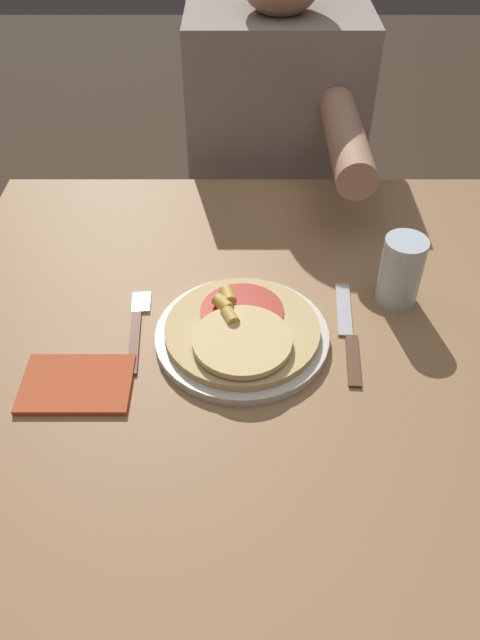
{
  "coord_description": "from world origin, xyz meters",
  "views": [
    {
      "loc": [
        -0.04,
        -0.64,
        1.4
      ],
      "look_at": [
        -0.04,
        0.02,
        0.79
      ],
      "focal_mm": 35.0,
      "sensor_mm": 36.0,
      "label": 1
    }
  ],
  "objects_px": {
    "plate": "(240,336)",
    "fork": "(135,325)",
    "dining_table": "(264,399)",
    "knife": "(346,333)",
    "drinking_glass": "(398,270)",
    "pizza": "(239,330)",
    "person_diner": "(272,164)"
  },
  "relations": [
    {
      "from": "dining_table",
      "to": "plate",
      "type": "xyz_separation_m",
      "value": [
        -0.04,
        0.02,
        0.12
      ]
    },
    {
      "from": "dining_table",
      "to": "pizza",
      "type": "relative_size",
      "value": 4.47
    },
    {
      "from": "dining_table",
      "to": "person_diner",
      "type": "distance_m",
      "value": 0.67
    },
    {
      "from": "pizza",
      "to": "fork",
      "type": "distance_m",
      "value": 0.16
    },
    {
      "from": "dining_table",
      "to": "drinking_glass",
      "type": "height_order",
      "value": "drinking_glass"
    },
    {
      "from": "plate",
      "to": "fork",
      "type": "relative_size",
      "value": 1.45
    },
    {
      "from": "fork",
      "to": "knife",
      "type": "bearing_deg",
      "value": -3.17
    },
    {
      "from": "plate",
      "to": "drinking_glass",
      "type": "bearing_deg",
      "value": 20.78
    },
    {
      "from": "dining_table",
      "to": "person_diner",
      "type": "bearing_deg",
      "value": 86.57
    },
    {
      "from": "dining_table",
      "to": "fork",
      "type": "relative_size",
      "value": 5.76
    },
    {
      "from": "plate",
      "to": "fork",
      "type": "bearing_deg",
      "value": 169.66
    },
    {
      "from": "fork",
      "to": "person_diner",
      "type": "distance_m",
      "value": 0.66
    },
    {
      "from": "plate",
      "to": "knife",
      "type": "relative_size",
      "value": 1.16
    },
    {
      "from": "knife",
      "to": "person_diner",
      "type": "relative_size",
      "value": 0.19
    },
    {
      "from": "dining_table",
      "to": "drinking_glass",
      "type": "xyz_separation_m",
      "value": [
        0.2,
        0.11,
        0.17
      ]
    },
    {
      "from": "plate",
      "to": "knife",
      "type": "distance_m",
      "value": 0.16
    },
    {
      "from": "drinking_glass",
      "to": "person_diner",
      "type": "xyz_separation_m",
      "value": [
        -0.16,
        0.55,
        -0.12
      ]
    },
    {
      "from": "fork",
      "to": "person_diner",
      "type": "bearing_deg",
      "value": 68.94
    },
    {
      "from": "dining_table",
      "to": "drinking_glass",
      "type": "relative_size",
      "value": 8.95
    },
    {
      "from": "drinking_glass",
      "to": "plate",
      "type": "bearing_deg",
      "value": -159.22
    },
    {
      "from": "pizza",
      "to": "person_diner",
      "type": "height_order",
      "value": "person_diner"
    },
    {
      "from": "drinking_glass",
      "to": "fork",
      "type": "bearing_deg",
      "value": -171.05
    },
    {
      "from": "knife",
      "to": "plate",
      "type": "bearing_deg",
      "value": -175.91
    },
    {
      "from": "knife",
      "to": "drinking_glass",
      "type": "xyz_separation_m",
      "value": [
        0.08,
        0.08,
        0.05
      ]
    },
    {
      "from": "person_diner",
      "to": "dining_table",
      "type": "bearing_deg",
      "value": -93.43
    },
    {
      "from": "drinking_glass",
      "to": "person_diner",
      "type": "height_order",
      "value": "person_diner"
    },
    {
      "from": "dining_table",
      "to": "person_diner",
      "type": "height_order",
      "value": "person_diner"
    },
    {
      "from": "fork",
      "to": "drinking_glass",
      "type": "height_order",
      "value": "drinking_glass"
    },
    {
      "from": "fork",
      "to": "pizza",
      "type": "bearing_deg",
      "value": -12.15
    },
    {
      "from": "pizza",
      "to": "fork",
      "type": "height_order",
      "value": "pizza"
    },
    {
      "from": "knife",
      "to": "drinking_glass",
      "type": "distance_m",
      "value": 0.13
    },
    {
      "from": "dining_table",
      "to": "fork",
      "type": "height_order",
      "value": "fork"
    }
  ]
}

